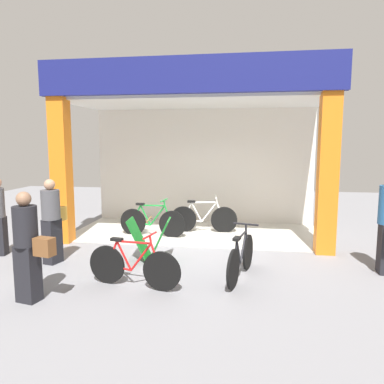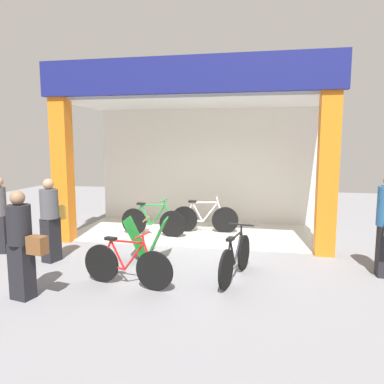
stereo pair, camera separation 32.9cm
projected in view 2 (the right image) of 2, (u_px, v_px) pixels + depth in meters
name	position (u px, v px, depth m)	size (l,w,h in m)	color
ground_plane	(186.00, 247.00, 8.26)	(20.48, 20.48, 0.00)	gray
shop_facade	(198.00, 147.00, 9.42)	(6.44, 3.08, 4.08)	beige
bicycle_inside_0	(153.00, 221.00, 9.18)	(1.70, 0.47, 0.94)	black
bicycle_inside_1	(204.00, 218.00, 9.53)	(1.73, 0.48, 0.95)	black
bicycle_parked_0	(235.00, 258.00, 6.29)	(0.50, 1.61, 0.90)	black
bicycle_parked_1	(127.00, 265.00, 5.97)	(1.60, 0.45, 0.89)	black
sandwich_board_sign	(146.00, 239.00, 7.30)	(0.86, 0.61, 0.85)	#197226
pedestrian_2	(50.00, 219.00, 7.18)	(0.42, 0.59, 1.63)	black
pedestrian_3	(22.00, 244.00, 5.43)	(0.68, 0.40, 1.63)	black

